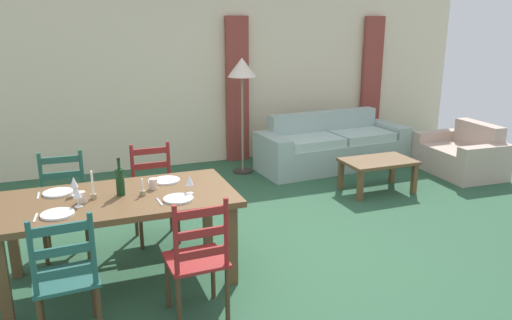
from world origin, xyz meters
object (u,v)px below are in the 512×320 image
(dining_chair_near_right, at_px, (198,259))
(coffee_cup_secondary, at_px, (81,197))
(standing_lamp, at_px, (242,75))
(wine_bottle, at_px, (120,181))
(wine_glass_near_left, at_px, (77,193))
(wine_glass_near_right, at_px, (189,181))
(coffee_cup_primary, at_px, (153,184))
(dining_chair_far_right, at_px, (154,193))
(wine_glass_far_left, at_px, (74,183))
(couch, at_px, (331,147))
(coffee_table, at_px, (378,165))
(armchair_upholstered, at_px, (463,156))
(dining_table, at_px, (118,207))
(dining_chair_far_left, at_px, (64,204))
(dining_chair_near_left, at_px, (66,278))

(dining_chair_near_right, relative_size, coffee_cup_secondary, 10.67)
(standing_lamp, bearing_deg, wine_bottle, -127.62)
(wine_glass_near_left, distance_m, coffee_cup_secondary, 0.11)
(wine_glass_near_right, height_order, coffee_cup_primary, wine_glass_near_right)
(dining_chair_near_right, bearing_deg, dining_chair_far_right, 91.97)
(wine_glass_far_left, height_order, couch, wine_glass_far_left)
(coffee_table, height_order, standing_lamp, standing_lamp)
(dining_chair_far_right, height_order, armchair_upholstered, dining_chair_far_right)
(dining_table, bearing_deg, wine_glass_near_left, -157.18)
(dining_chair_far_right, bearing_deg, coffee_table, 7.82)
(dining_table, relative_size, dining_chair_near_right, 1.98)
(wine_bottle, bearing_deg, dining_table, -137.75)
(dining_table, xyz_separation_m, standing_lamp, (1.97, 2.55, 0.75))
(dining_chair_near_right, xyz_separation_m, coffee_table, (2.85, 1.93, -0.12))
(dining_chair_far_left, xyz_separation_m, coffee_cup_secondary, (0.15, -0.77, 0.32))
(wine_bottle, relative_size, couch, 0.14)
(wine_glass_near_right, xyz_separation_m, coffee_table, (2.75, 1.29, -0.51))
(dining_chair_near_right, distance_m, couch, 4.25)
(wine_glass_near_left, xyz_separation_m, standing_lamp, (2.27, 2.68, 0.55))
(dining_chair_near_right, bearing_deg, standing_lamp, 65.58)
(dining_chair_far_left, distance_m, coffee_cup_secondary, 0.85)
(coffee_cup_primary, distance_m, coffee_cup_secondary, 0.60)
(dining_chair_near_left, relative_size, coffee_cup_primary, 10.67)
(dining_chair_near_left, distance_m, dining_chair_far_left, 1.45)
(couch, xyz_separation_m, armchair_upholstered, (1.62, -0.97, -0.04))
(dining_chair_near_left, height_order, couch, dining_chair_near_left)
(dining_chair_near_left, xyz_separation_m, couch, (3.74, 3.09, -0.19))
(wine_glass_near_right, height_order, couch, wine_glass_near_right)
(dining_table, xyz_separation_m, couch, (3.32, 2.36, -0.37))
(dining_chair_far_left, height_order, couch, dining_chair_far_left)
(coffee_table, bearing_deg, armchair_upholstered, 8.62)
(coffee_cup_primary, relative_size, armchair_upholstered, 0.08)
(wine_glass_near_left, bearing_deg, coffee_cup_secondary, 73.38)
(dining_chair_near_right, relative_size, wine_glass_far_left, 5.96)
(dining_chair_near_right, xyz_separation_m, coffee_cup_primary, (-0.15, 0.87, 0.32))
(dining_chair_far_left, bearing_deg, armchair_upholstered, 7.06)
(wine_glass_far_left, bearing_deg, couch, 31.33)
(couch, height_order, standing_lamp, standing_lamp)
(coffee_table, bearing_deg, coffee_cup_primary, -160.63)
(wine_glass_far_left, xyz_separation_m, coffee_cup_secondary, (0.05, -0.19, -0.07))
(wine_glass_far_left, bearing_deg, coffee_cup_secondary, -76.57)
(coffee_table, bearing_deg, dining_chair_near_right, -145.97)
(dining_table, height_order, coffee_table, dining_table)
(wine_glass_near_right, bearing_deg, dining_chair_near_right, -99.41)
(wine_bottle, distance_m, wine_glass_near_left, 0.37)
(coffee_cup_secondary, relative_size, couch, 0.04)
(dining_chair_near_right, distance_m, dining_chair_far_left, 1.75)
(dining_chair_near_right, relative_size, dining_chair_far_left, 1.00)
(wine_glass_near_left, relative_size, coffee_cup_primary, 1.79)
(coffee_cup_secondary, height_order, couch, coffee_cup_secondary)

